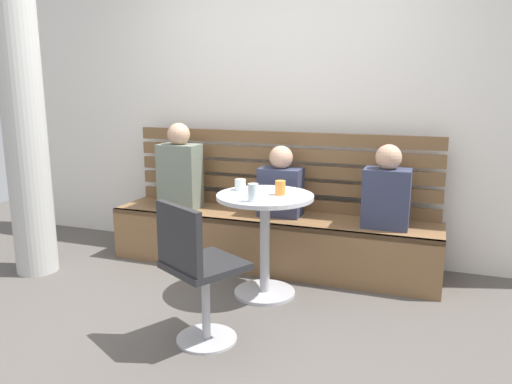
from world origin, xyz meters
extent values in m
plane|color=#514C47|center=(0.00, 0.00, 0.00)|extent=(8.00, 8.00, 0.00)
cube|color=silver|center=(0.00, 1.64, 1.45)|extent=(5.20, 0.10, 2.90)
cylinder|color=#B2B2AD|center=(-1.75, 0.45, 1.40)|extent=(0.32, 0.32, 2.80)
cube|color=brown|center=(0.00, 1.20, 0.22)|extent=(2.70, 0.52, 0.44)
cube|color=brown|center=(0.00, 0.96, 0.42)|extent=(2.70, 0.04, 0.04)
cube|color=brown|center=(0.00, 1.44, 0.49)|extent=(2.65, 0.04, 0.10)
cube|color=brown|center=(0.00, 1.44, 0.64)|extent=(2.65, 0.04, 0.10)
cube|color=brown|center=(0.00, 1.44, 0.78)|extent=(2.65, 0.04, 0.10)
cube|color=brown|center=(0.00, 1.44, 0.92)|extent=(2.65, 0.04, 0.10)
cube|color=brown|center=(0.00, 1.44, 1.05)|extent=(2.65, 0.04, 0.10)
cylinder|color=#ADADB2|center=(0.14, 0.65, 0.01)|extent=(0.44, 0.44, 0.02)
cylinder|color=#ADADB2|center=(0.14, 0.65, 0.37)|extent=(0.07, 0.07, 0.69)
cylinder|color=silver|center=(0.14, 0.65, 0.72)|extent=(0.68, 0.68, 0.03)
cylinder|color=#ADADB2|center=(0.04, -0.10, 0.01)|extent=(0.36, 0.36, 0.02)
cylinder|color=#ADADB2|center=(0.04, -0.10, 0.23)|extent=(0.05, 0.05, 0.45)
cube|color=#232326|center=(0.04, -0.10, 0.47)|extent=(0.54, 0.54, 0.04)
cube|color=#232326|center=(-0.04, -0.25, 0.67)|extent=(0.37, 0.23, 0.36)
cube|color=slate|center=(-0.81, 1.17, 0.72)|extent=(0.34, 0.22, 0.55)
sphere|color=tan|center=(-0.81, 1.17, 1.08)|extent=(0.19, 0.19, 0.19)
cube|color=#333851|center=(0.08, 1.23, 0.64)|extent=(0.34, 0.22, 0.39)
sphere|color=tan|center=(0.08, 1.23, 0.92)|extent=(0.19, 0.19, 0.19)
cube|color=#333851|center=(0.92, 1.17, 0.66)|extent=(0.34, 0.22, 0.44)
sphere|color=tan|center=(0.92, 1.17, 0.97)|extent=(0.19, 0.19, 0.19)
cylinder|color=silver|center=(0.14, 0.42, 0.80)|extent=(0.07, 0.07, 0.12)
cylinder|color=orange|center=(0.25, 0.67, 0.79)|extent=(0.07, 0.07, 0.10)
cylinder|color=white|center=(0.11, 0.56, 0.78)|extent=(0.08, 0.08, 0.07)
cylinder|color=silver|center=(-0.07, 0.73, 0.78)|extent=(0.08, 0.08, 0.08)
camera|label=1|loc=(1.25, -2.56, 1.49)|focal=35.03mm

